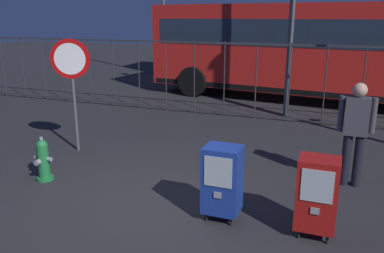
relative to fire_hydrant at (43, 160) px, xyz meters
name	(u,v)px	position (x,y,z in m)	size (l,w,h in m)	color
ground_plane	(143,205)	(1.97, -0.24, -0.35)	(60.00, 60.00, 0.00)	#262628
fire_hydrant	(43,160)	(0.00, 0.00, 0.00)	(0.33, 0.32, 0.75)	#1E7238
newspaper_box_primary	(222,179)	(3.14, -0.20, 0.22)	(0.48, 0.42, 1.02)	black
newspaper_box_secondary	(317,193)	(4.33, -0.20, 0.22)	(0.48, 0.42, 1.02)	black
stop_sign	(71,72)	(-0.41, 1.44, 1.25)	(0.71, 0.31, 2.23)	#4C4F54
pedestrian	(355,129)	(4.75, 1.59, 0.60)	(0.55, 0.22, 1.67)	black
fence_barrier	(240,80)	(1.97, 5.28, 0.67)	(18.03, 0.04, 2.00)	#2D2D33
bus_near	(315,47)	(3.59, 8.28, 1.36)	(10.73, 3.81, 3.00)	red
bus_far	(277,38)	(1.62, 13.24, 1.36)	(10.60, 3.16, 3.00)	beige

